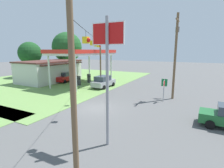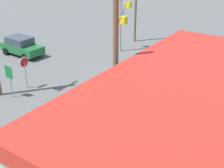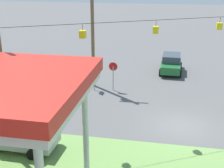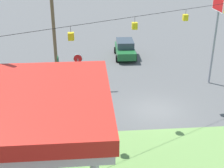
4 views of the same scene
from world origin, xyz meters
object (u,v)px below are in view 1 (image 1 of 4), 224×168
tree_far_back (67,47)px  fuel_pump_near (79,81)px  stop_sign_overhead (108,57)px  utility_pole_main (176,52)px  route_sign (164,85)px  tree_behind_station (30,53)px  gas_station_canopy (83,53)px  gas_station_store (50,71)px  stop_sign_roadside (164,86)px  fuel_pump_far (89,79)px  car_at_pumps_rear (66,77)px  car_at_pumps_front (103,82)px

tree_far_back → fuel_pump_near: bearing=-131.5°
stop_sign_overhead → utility_pole_main: size_ratio=0.77×
route_sign → tree_behind_station: 30.00m
fuel_pump_near → tree_far_back: 14.96m
stop_sign_overhead → utility_pole_main: (12.97, -1.90, 0.13)m
tree_behind_station → gas_station_canopy: bearing=-95.5°
gas_station_store → stop_sign_roadside: bearing=-100.4°
gas_station_store → fuel_pump_far: bearing=-76.9°
fuel_pump_far → tree_far_back: 13.36m
stop_sign_overhead → car_at_pumps_rear: bearing=48.3°
gas_station_store → stop_sign_roadside: size_ratio=4.55×
fuel_pump_far → stop_sign_roadside: 15.59m
gas_station_canopy → stop_sign_overhead: 20.33m
fuel_pump_far → car_at_pumps_front: bearing=-117.3°
stop_sign_overhead → utility_pole_main: 13.11m
fuel_pump_near → tree_behind_station: (2.96, 15.35, 4.42)m
fuel_pump_near → route_sign: size_ratio=0.68×
fuel_pump_near → stop_sign_overhead: size_ratio=0.21×
gas_station_store → fuel_pump_far: (1.79, -7.68, -1.20)m
fuel_pump_near → route_sign: bearing=-95.2°
stop_sign_roadside → route_sign: (1.62, 0.27, -0.10)m
tree_behind_station → route_sign: bearing=-98.2°
stop_sign_overhead → route_sign: stop_sign_overhead is taller
gas_station_canopy → gas_station_store: gas_station_canopy is taller
gas_station_canopy → route_sign: gas_station_canopy is taller
route_sign → tree_far_back: tree_far_back is taller
car_at_pumps_rear → stop_sign_overhead: size_ratio=0.60×
utility_pole_main → fuel_pump_near: bearing=86.3°
gas_station_canopy → stop_sign_roadside: bearing=-106.9°
route_sign → tree_behind_station: tree_behind_station is taller
fuel_pump_far → stop_sign_overhead: 21.98m
stop_sign_roadside → route_sign: bearing=-170.4°
utility_pole_main → gas_station_store: bearing=84.6°
car_at_pumps_rear → utility_pole_main: 20.25m
gas_station_canopy → utility_pole_main: bearing=-99.2°
route_sign → fuel_pump_far: bearing=73.3°
fuel_pump_near → route_sign: route_sign is taller
tree_behind_station → tree_far_back: tree_far_back is taller
route_sign → car_at_pumps_rear: bearing=80.6°
utility_pole_main → tree_behind_station: (3.94, 30.51, -0.38)m
fuel_pump_near → car_at_pumps_front: (0.71, -4.35, 0.19)m
gas_station_store → route_sign: size_ratio=4.74×
gas_station_canopy → fuel_pump_far: bearing=-0.1°
gas_station_canopy → route_sign: 14.88m
fuel_pump_far → tree_behind_station: bearing=90.0°
tree_far_back → stop_sign_overhead: bearing=-134.4°
gas_station_store → car_at_pumps_rear: (0.60, -3.32, -1.03)m
gas_station_canopy → car_at_pumps_front: (-0.77, -4.36, -4.46)m
gas_station_canopy → stop_sign_roadside: size_ratio=4.80×
fuel_pump_far → car_at_pumps_front: car_at_pumps_front is taller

